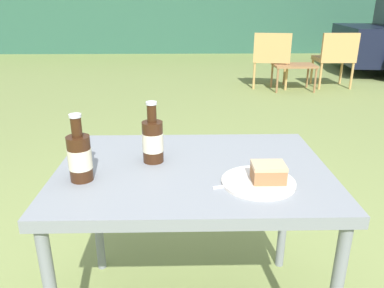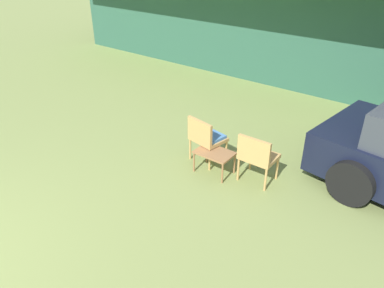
% 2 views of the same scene
% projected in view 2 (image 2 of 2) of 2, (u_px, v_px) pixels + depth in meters
% --- Properties ---
extents(cabin_building, '(12.00, 4.38, 3.15)m').
position_uv_depth(cabin_building, '(275.00, 9.00, 10.31)').
color(cabin_building, '#2D5B47').
rests_on(cabin_building, ground_plane).
extents(wicker_chair_cushioned, '(0.60, 0.54, 0.82)m').
position_uv_depth(wicker_chair_cushioned, '(206.00, 136.00, 6.17)').
color(wicker_chair_cushioned, tan).
rests_on(wicker_chair_cushioned, ground_plane).
extents(wicker_chair_plain, '(0.53, 0.45, 0.82)m').
position_uv_depth(wicker_chair_plain, '(257.00, 155.00, 5.65)').
color(wicker_chair_plain, tan).
rests_on(wicker_chair_plain, ground_plane).
extents(garden_side_table, '(0.60, 0.40, 0.38)m').
position_uv_depth(garden_side_table, '(214.00, 154.00, 5.95)').
color(garden_side_table, '#996B42').
rests_on(garden_side_table, ground_plane).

